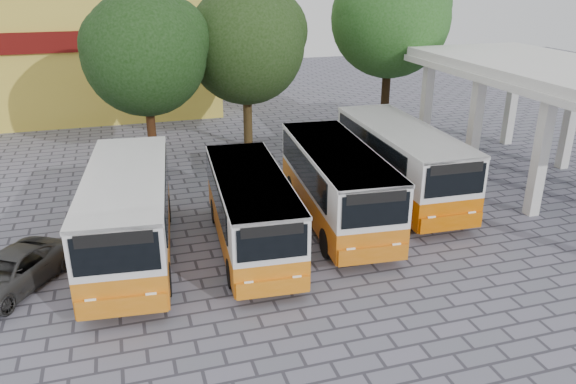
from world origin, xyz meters
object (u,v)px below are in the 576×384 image
object	(u,v)px
bus_far_right	(401,158)
parked_car	(10,272)
bus_centre_left	(251,207)
bus_far_left	(128,210)
bus_centre_right	(337,181)

from	to	relation	value
bus_far_right	parked_car	world-z (taller)	bus_far_right
bus_centre_left	parked_car	xyz separation A→B (m)	(-7.69, -0.52, -0.99)
bus_centre_left	bus_far_right	xyz separation A→B (m)	(7.12, 2.76, 0.21)
bus_far_right	bus_centre_left	bearing A→B (deg)	-156.78
bus_far_left	bus_far_right	bearing A→B (deg)	16.89
bus_centre_left	bus_centre_right	bearing A→B (deg)	22.52
bus_centre_right	bus_far_right	bearing A→B (deg)	28.48
bus_centre_right	parked_car	bearing A→B (deg)	-166.75
bus_centre_left	parked_car	size ratio (longest dim) A/B	1.84
bus_centre_right	parked_car	xyz separation A→B (m)	(-11.31, -1.73, -1.13)
bus_centre_left	bus_centre_right	size ratio (longest dim) A/B	0.92
bus_far_right	parked_car	bearing A→B (deg)	-165.50
bus_centre_right	bus_centre_left	bearing A→B (deg)	-156.94
bus_centre_right	parked_car	size ratio (longest dim) A/B	2.01
bus_far_right	parked_car	size ratio (longest dim) A/B	2.07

